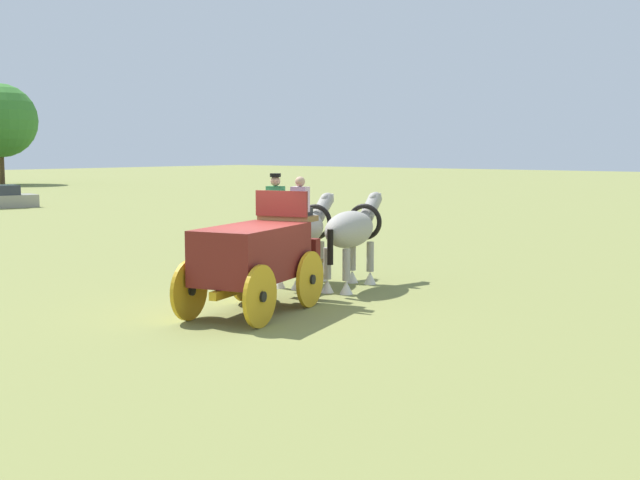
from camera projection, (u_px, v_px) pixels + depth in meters
ground_plane at (252, 313)px, 16.18m from camera, size 220.00×220.00×0.00m
show_wagon at (256, 254)px, 16.19m from camera, size 5.66×2.43×2.79m
draft_horse_near at (303, 231)px, 19.64m from camera, size 2.92×1.33×2.18m
draft_horse_off at (352, 231)px, 19.09m from camera, size 3.14×1.38×2.23m
tree_h at (0, 121)px, 75.32m from camera, size 6.98×6.98×9.51m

